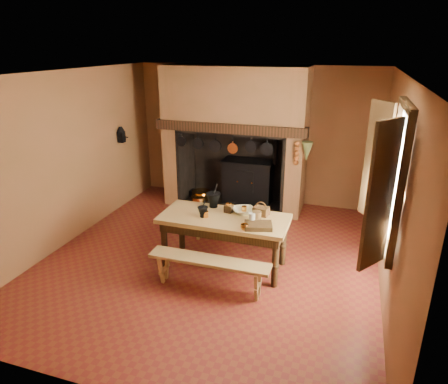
% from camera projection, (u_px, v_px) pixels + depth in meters
% --- Properties ---
extents(floor, '(5.50, 5.50, 0.00)m').
position_uv_depth(floor, '(211.00, 258.00, 6.30)').
color(floor, maroon).
rests_on(floor, ground).
extents(ceiling, '(5.50, 5.50, 0.00)m').
position_uv_depth(ceiling, '(209.00, 74.00, 5.32)').
color(ceiling, silver).
rests_on(ceiling, back_wall).
extents(back_wall, '(5.00, 0.02, 2.80)m').
position_uv_depth(back_wall, '(255.00, 135.00, 8.26)').
color(back_wall, '#905939').
rests_on(back_wall, floor).
extents(wall_left, '(0.02, 5.50, 2.80)m').
position_uv_depth(wall_left, '(67.00, 159.00, 6.53)').
color(wall_left, '#905939').
rests_on(wall_left, floor).
extents(wall_right, '(0.02, 5.50, 2.80)m').
position_uv_depth(wall_right, '(394.00, 192.00, 5.09)').
color(wall_right, '#905939').
rests_on(wall_right, floor).
extents(wall_front, '(5.00, 0.02, 2.80)m').
position_uv_depth(wall_front, '(99.00, 268.00, 3.36)').
color(wall_front, '#905939').
rests_on(wall_front, floor).
extents(chimney_breast, '(2.95, 0.96, 2.80)m').
position_uv_depth(chimney_breast, '(235.00, 118.00, 7.81)').
color(chimney_breast, '#905939').
rests_on(chimney_breast, floor).
extents(iron_range, '(1.12, 0.55, 1.60)m').
position_uv_depth(iron_range, '(248.00, 181.00, 8.32)').
color(iron_range, black).
rests_on(iron_range, floor).
extents(hearth_pans, '(0.51, 0.62, 0.20)m').
position_uv_depth(hearth_pans, '(200.00, 197.00, 8.55)').
color(hearth_pans, orange).
rests_on(hearth_pans, floor).
extents(hanging_pans, '(1.92, 0.29, 0.27)m').
position_uv_depth(hanging_pans, '(226.00, 146.00, 7.54)').
color(hanging_pans, black).
rests_on(hanging_pans, chimney_breast).
extents(onion_string, '(0.12, 0.10, 0.46)m').
position_uv_depth(onion_string, '(296.00, 153.00, 7.14)').
color(onion_string, '#A1511D').
rests_on(onion_string, chimney_breast).
extents(herb_bunch, '(0.20, 0.20, 0.35)m').
position_uv_depth(herb_bunch, '(307.00, 152.00, 7.07)').
color(herb_bunch, brown).
rests_on(herb_bunch, chimney_breast).
extents(window, '(0.39, 1.75, 1.76)m').
position_uv_depth(window, '(387.00, 178.00, 4.67)').
color(window, white).
rests_on(window, wall_right).
extents(wall_coffee_mill, '(0.23, 0.16, 0.31)m').
position_uv_depth(wall_coffee_mill, '(121.00, 133.00, 7.85)').
color(wall_coffee_mill, black).
rests_on(wall_coffee_mill, wall_left).
extents(work_table, '(1.87, 0.83, 0.81)m').
position_uv_depth(work_table, '(224.00, 225.00, 5.85)').
color(work_table, '#A2884A').
rests_on(work_table, floor).
extents(bench_front, '(1.67, 0.29, 0.47)m').
position_uv_depth(bench_front, '(209.00, 267.00, 5.38)').
color(bench_front, '#A2884A').
rests_on(bench_front, floor).
extents(bench_back, '(1.70, 0.30, 0.48)m').
position_uv_depth(bench_back, '(238.00, 225.00, 6.61)').
color(bench_back, '#A2884A').
rests_on(bench_back, floor).
extents(mortar_large, '(0.22, 0.22, 0.38)m').
position_uv_depth(mortar_large, '(213.00, 199.00, 6.11)').
color(mortar_large, black).
rests_on(mortar_large, work_table).
extents(mortar_small, '(0.15, 0.15, 0.26)m').
position_uv_depth(mortar_small, '(203.00, 211.00, 5.77)').
color(mortar_small, black).
rests_on(mortar_small, work_table).
extents(coffee_grinder, '(0.16, 0.13, 0.18)m').
position_uv_depth(coffee_grinder, '(229.00, 208.00, 5.94)').
color(coffee_grinder, '#382511').
rests_on(coffee_grinder, work_table).
extents(brass_mug_a, '(0.10, 0.10, 0.09)m').
position_uv_depth(brass_mug_a, '(206.00, 214.00, 5.78)').
color(brass_mug_a, orange).
rests_on(brass_mug_a, work_table).
extents(brass_mug_b, '(0.08, 0.08, 0.09)m').
position_uv_depth(brass_mug_b, '(244.00, 209.00, 5.97)').
color(brass_mug_b, orange).
rests_on(brass_mug_b, work_table).
extents(mixing_bowl, '(0.41, 0.41, 0.08)m').
position_uv_depth(mixing_bowl, '(244.00, 211.00, 5.91)').
color(mixing_bowl, '#BEBA92').
rests_on(mixing_bowl, work_table).
extents(stoneware_crock, '(0.17, 0.17, 0.16)m').
position_uv_depth(stoneware_crock, '(257.00, 217.00, 5.60)').
color(stoneware_crock, brown).
rests_on(stoneware_crock, work_table).
extents(glass_jar, '(0.12, 0.12, 0.16)m').
position_uv_depth(glass_jar, '(252.00, 218.00, 5.56)').
color(glass_jar, beige).
rests_on(glass_jar, work_table).
extents(wicker_basket, '(0.24, 0.19, 0.21)m').
position_uv_depth(wicker_basket, '(261.00, 211.00, 5.84)').
color(wicker_basket, '#4C3317').
rests_on(wicker_basket, work_table).
extents(wooden_tray, '(0.43, 0.36, 0.06)m').
position_uv_depth(wooden_tray, '(258.00, 226.00, 5.44)').
color(wooden_tray, '#382511').
rests_on(wooden_tray, work_table).
extents(brass_cup, '(0.14, 0.14, 0.09)m').
position_uv_depth(brass_cup, '(244.00, 227.00, 5.38)').
color(brass_cup, orange).
rests_on(brass_cup, work_table).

